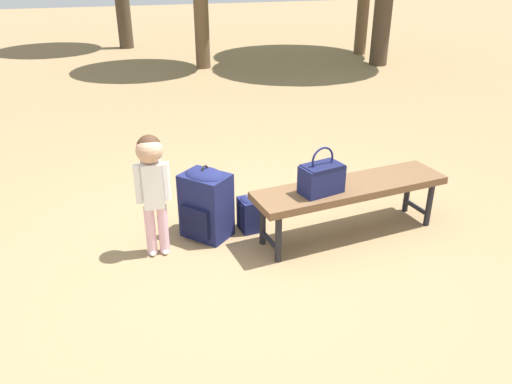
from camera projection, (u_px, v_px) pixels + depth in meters
name	position (u px, v px, depth m)	size (l,w,h in m)	color
ground_plane	(248.00, 253.00, 3.92)	(40.00, 40.00, 0.00)	#8C704C
park_bench	(351.00, 191.00, 4.02)	(1.64, 0.60, 0.45)	brown
handbag	(322.00, 177.00, 3.80)	(0.35, 0.25, 0.37)	#191E4C
child_standing	(152.00, 177.00, 3.65)	(0.26, 0.19, 0.95)	#E5B2C6
backpack_large	(206.00, 201.00, 4.04)	(0.44, 0.45, 0.62)	#191E4C
backpack_small	(249.00, 213.00, 4.18)	(0.19, 0.21, 0.32)	#191E4C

